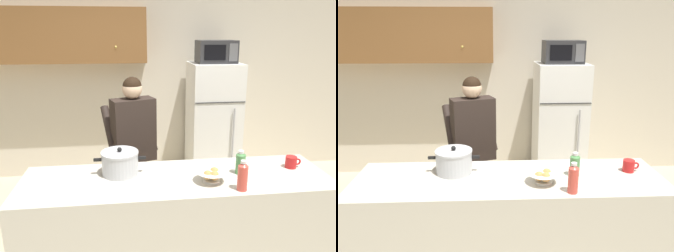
{
  "view_description": "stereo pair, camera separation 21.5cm",
  "coord_description": "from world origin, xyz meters",
  "views": [
    {
      "loc": [
        -0.35,
        -2.25,
        1.99
      ],
      "look_at": [
        0.0,
        0.55,
        1.17
      ],
      "focal_mm": 34.7,
      "sensor_mm": 36.0,
      "label": 1
    },
    {
      "loc": [
        -0.13,
        -2.26,
        1.99
      ],
      "look_at": [
        0.0,
        0.55,
        1.17
      ],
      "focal_mm": 34.7,
      "sensor_mm": 36.0,
      "label": 2
    }
  ],
  "objects": [
    {
      "name": "microwave",
      "position": [
        0.77,
        1.83,
        1.75
      ],
      "size": [
        0.48,
        0.37,
        0.28
      ],
      "color": "#2D2D30",
      "rests_on": "refrigerator"
    },
    {
      "name": "person_near_pot",
      "position": [
        -0.31,
        0.77,
        0.99
      ],
      "size": [
        0.58,
        0.53,
        1.59
      ],
      "color": "#33384C",
      "rests_on": "ground"
    },
    {
      "name": "kitchen_island",
      "position": [
        0.0,
        0.0,
        0.46
      ],
      "size": [
        2.36,
        0.68,
        0.92
      ],
      "primitive_type": "cube",
      "color": "beige",
      "rests_on": "ground"
    },
    {
      "name": "refrigerator",
      "position": [
        0.77,
        1.85,
        0.8
      ],
      "size": [
        0.64,
        0.68,
        1.61
      ],
      "color": "white",
      "rests_on": "ground"
    },
    {
      "name": "back_wall_unit",
      "position": [
        -0.25,
        2.25,
        1.44
      ],
      "size": [
        6.0,
        0.48,
        2.6
      ],
      "color": "beige",
      "rests_on": "ground"
    },
    {
      "name": "bottle_mid_counter",
      "position": [
        0.5,
        0.01,
        1.01
      ],
      "size": [
        0.08,
        0.08,
        0.19
      ],
      "color": "#4C8C4C",
      "rests_on": "kitchen_island"
    },
    {
      "name": "bottle_near_edge",
      "position": [
        0.42,
        -0.26,
        1.03
      ],
      "size": [
        0.07,
        0.07,
        0.22
      ],
      "color": "#D84C3F",
      "rests_on": "kitchen_island"
    },
    {
      "name": "coffee_mug",
      "position": [
        0.96,
        0.07,
        0.97
      ],
      "size": [
        0.13,
        0.09,
        0.1
      ],
      "color": "red",
      "rests_on": "kitchen_island"
    },
    {
      "name": "bread_bowl",
      "position": [
        0.24,
        -0.11,
        0.97
      ],
      "size": [
        0.23,
        0.23,
        0.1
      ],
      "color": "white",
      "rests_on": "kitchen_island"
    },
    {
      "name": "cooking_pot",
      "position": [
        -0.43,
        0.12,
        1.01
      ],
      "size": [
        0.4,
        0.29,
        0.22
      ],
      "color": "silver",
      "rests_on": "kitchen_island"
    }
  ]
}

